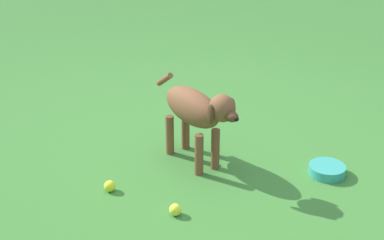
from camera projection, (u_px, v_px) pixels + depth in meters
ground at (192, 160)px, 3.52m from camera, size 14.00×14.00×0.00m
dog at (197, 111)px, 3.32m from camera, size 0.39×0.76×0.55m
tennis_ball_0 at (110, 186)px, 3.17m from camera, size 0.07×0.07×0.07m
tennis_ball_1 at (175, 210)px, 2.96m from camera, size 0.07×0.07×0.07m
water_bowl at (327, 170)px, 3.34m from camera, size 0.22×0.22×0.06m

